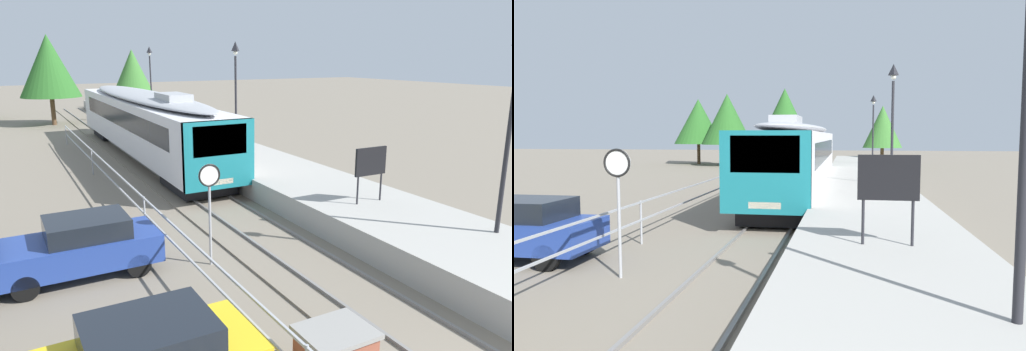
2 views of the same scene
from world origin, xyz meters
TOP-DOWN VIEW (x-y plane):
  - ground_plane at (-3.00, 22.00)m, footprint 160.00×160.00m
  - track_rails at (0.00, 22.00)m, footprint 3.20×60.00m
  - commuter_train at (0.00, 23.45)m, footprint 2.82×20.17m
  - station_platform at (3.25, 22.00)m, footprint 3.90×60.00m
  - platform_lamp_mid_platform at (4.42, 21.24)m, footprint 0.34×0.34m
  - platform_lamp_far_end at (4.42, 37.14)m, footprint 0.34×0.34m
  - platform_notice_board at (3.26, 9.10)m, footprint 1.20×0.08m
  - speed_limit_sign at (-2.37, 8.91)m, footprint 0.61×0.10m
  - carpark_fence at (-3.30, 12.00)m, footprint 0.06×36.06m
  - parked_hatchback_blue at (-5.54, 9.91)m, footprint 4.01×1.78m
  - tree_behind_station_far at (6.02, 49.23)m, footprint 4.01×4.01m
  - tree_distant_left at (-2.94, 40.18)m, footprint 4.72×4.72m

SIDE VIEW (x-z plane):
  - ground_plane at x=-3.00m, z-range 0.00..0.00m
  - track_rails at x=0.00m, z-range -0.04..0.10m
  - station_platform at x=3.25m, z-range 0.00..0.90m
  - parked_hatchback_blue at x=-5.54m, z-range 0.03..1.56m
  - carpark_fence at x=-3.30m, z-range 0.28..1.53m
  - speed_limit_sign at x=-2.37m, z-range 0.72..3.53m
  - commuter_train at x=0.00m, z-range 0.28..4.02m
  - platform_notice_board at x=3.26m, z-range 1.29..3.09m
  - tree_behind_station_far at x=6.02m, z-range 0.93..7.12m
  - platform_lamp_mid_platform at x=4.42m, z-range 1.95..7.30m
  - platform_lamp_far_end at x=4.42m, z-range 1.95..7.30m
  - tree_distant_left at x=-2.94m, z-range 1.13..8.32m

